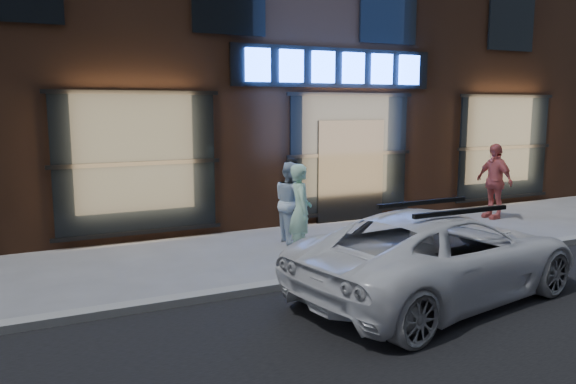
% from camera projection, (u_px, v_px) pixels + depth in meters
% --- Properties ---
extents(ground, '(90.00, 90.00, 0.00)m').
position_uv_depth(ground, '(466.00, 260.00, 10.08)').
color(ground, slate).
rests_on(ground, ground).
extents(curb, '(60.00, 0.25, 0.12)m').
position_uv_depth(curb, '(466.00, 256.00, 10.07)').
color(curb, gray).
rests_on(curb, ground).
extents(storefront_building, '(30.20, 8.28, 10.30)m').
position_uv_depth(storefront_building, '(278.00, 22.00, 16.40)').
color(storefront_building, '#54301E').
rests_on(storefront_building, ground).
extents(man_bowtie, '(0.57, 0.72, 1.71)m').
position_uv_depth(man_bowtie, '(301.00, 211.00, 10.15)').
color(man_bowtie, '#B2EACF').
rests_on(man_bowtie, ground).
extents(man_cap, '(0.70, 0.86, 1.64)m').
position_uv_depth(man_cap, '(291.00, 202.00, 11.31)').
color(man_cap, silver).
rests_on(man_cap, ground).
extents(passerby, '(0.45, 1.08, 1.83)m').
position_uv_depth(passerby, '(494.00, 181.00, 13.70)').
color(passerby, '#CD5C54').
rests_on(passerby, ground).
extents(white_suv, '(4.92, 2.94, 1.28)m').
position_uv_depth(white_suv, '(439.00, 254.00, 8.01)').
color(white_suv, silver).
rests_on(white_suv, ground).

